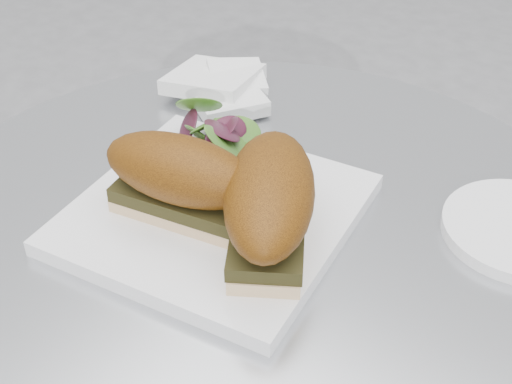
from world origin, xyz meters
TOP-DOWN VIEW (x-y plane):
  - plate at (-0.04, -0.01)m, footprint 0.28×0.28m
  - sandwich_left at (-0.06, -0.03)m, footprint 0.16×0.10m
  - sandwich_right at (0.03, -0.01)m, footprint 0.16×0.19m
  - salad at (-0.09, 0.07)m, footprint 0.12×0.12m
  - napkin at (-0.18, 0.17)m, footprint 0.14×0.14m

SIDE VIEW (x-z plane):
  - plate at x=-0.04m, z-range 0.73..0.75m
  - napkin at x=-0.18m, z-range 0.73..0.75m
  - salad at x=-0.09m, z-range 0.75..0.80m
  - sandwich_left at x=-0.06m, z-range 0.75..0.83m
  - sandwich_right at x=0.03m, z-range 0.75..0.83m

